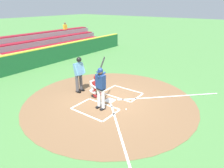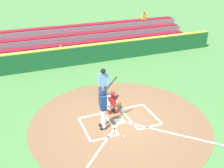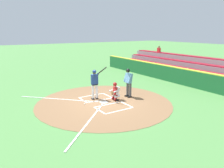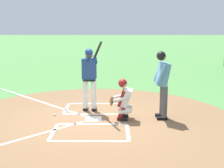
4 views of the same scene
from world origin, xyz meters
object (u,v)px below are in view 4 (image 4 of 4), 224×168
Objects in this scene: catcher at (123,98)px; plate_umpire at (163,80)px; batter at (90,75)px; baseball at (54,115)px.

plate_umpire is at bearing -85.40° from catcher.
batter reaches higher than baseball.
catcher is at bearing -130.22° from batter.
batter is at bearing -61.36° from baseball.
catcher reaches higher than baseball.
baseball is (-0.53, 0.97, -1.06)m from batter.
baseball is (0.29, 1.94, -0.55)m from catcher.
plate_umpire reaches higher than catcher.
catcher is 1.17m from plate_umpire.
batter is 28.76× the size of baseball.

